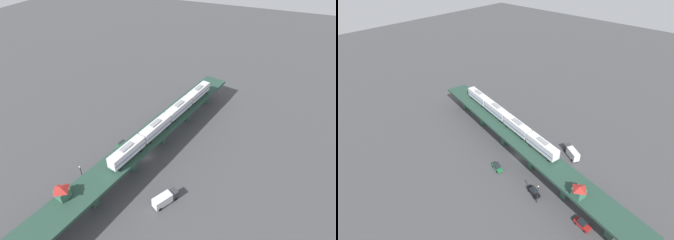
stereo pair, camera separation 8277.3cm
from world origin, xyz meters
The scene contains 9 objects.
ground_plane centered at (0.00, 0.00, 0.00)m, with size 400.00×400.00×0.00m, color #424244.
elevated_viaduct centered at (-0.04, -0.18, 6.66)m, with size 26.87×91.79×7.76m.
subway_train centered at (-3.33, -9.16, 10.30)m, with size 12.84×49.33×4.45m.
signal_hut centered at (7.86, 26.14, 9.56)m, with size 3.81×3.81×3.40m.
street_car_black centered at (9.47, 13.76, 0.94)m, with size 3.20×4.75×1.89m.
street_car_green centered at (9.48, -1.17, 0.94)m, with size 3.04×4.74×1.89m.
street_car_red centered at (9.36, 29.47, 0.94)m, with size 2.54×4.65×1.89m.
delivery_truck centered at (-12.22, 13.16, 1.76)m, with size 5.47×7.38×3.20m.
street_lamp centered at (11.39, 16.37, 4.11)m, with size 0.44×0.44×6.94m.
Camera 1 is at (-29.67, 51.25, 58.94)m, focal length 28.00 mm.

